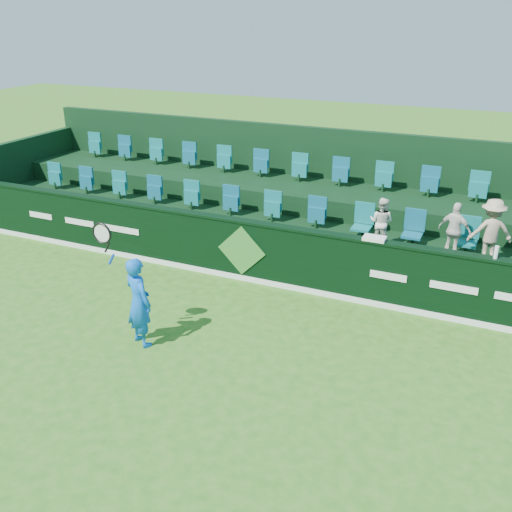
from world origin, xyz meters
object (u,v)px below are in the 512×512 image
at_px(tennis_player, 138,301).
at_px(towel, 374,238).
at_px(drinks_bottle, 496,252).
at_px(spectator_middle, 455,230).
at_px(spectator_left, 381,222).
at_px(spectator_right, 491,231).

xyz_separation_m(tennis_player, towel, (3.29, 3.09, 0.55)).
bearing_deg(towel, drinks_bottle, 0.00).
xyz_separation_m(spectator_middle, towel, (-1.34, -1.12, 0.02)).
xyz_separation_m(tennis_player, spectator_left, (3.17, 4.21, 0.49)).
height_order(spectator_left, drinks_bottle, spectator_left).
relative_size(spectator_right, towel, 3.06).
bearing_deg(towel, spectator_middle, 39.79).
height_order(tennis_player, drinks_bottle, tennis_player).
bearing_deg(drinks_bottle, spectator_right, 97.68).
bearing_deg(spectator_left, drinks_bottle, 162.94).
relative_size(spectator_middle, spectator_right, 0.88).
xyz_separation_m(spectator_middle, spectator_right, (0.66, 0.00, 0.08)).
bearing_deg(tennis_player, spectator_right, 38.55).
height_order(spectator_middle, spectator_right, spectator_right).
relative_size(spectator_left, spectator_middle, 0.92).
distance_m(spectator_middle, drinks_bottle, 1.38).
xyz_separation_m(towel, drinks_bottle, (2.15, 0.00, 0.08)).
bearing_deg(spectator_left, spectator_middle, -170.76).
distance_m(spectator_middle, towel, 1.75).
bearing_deg(spectator_right, towel, 10.48).
bearing_deg(tennis_player, spectator_middle, 42.30).
height_order(spectator_right, drinks_bottle, spectator_right).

